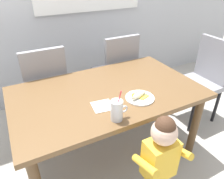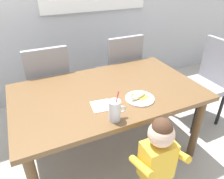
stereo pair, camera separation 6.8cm
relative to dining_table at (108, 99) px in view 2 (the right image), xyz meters
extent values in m
plane|color=#B7B2A8|center=(0.00, 0.00, -0.63)|extent=(24.00, 24.00, 0.00)
cube|color=brown|center=(0.00, 0.00, 0.06)|extent=(1.58, 0.94, 0.04)
cylinder|color=brown|center=(0.71, -0.39, -0.29)|extent=(0.07, 0.07, 0.67)
cylinder|color=brown|center=(-0.71, 0.39, -0.29)|extent=(0.07, 0.07, 0.67)
cylinder|color=brown|center=(0.71, 0.39, -0.29)|extent=(0.07, 0.07, 0.67)
cube|color=gray|center=(-0.40, 0.76, -0.18)|extent=(0.44, 0.44, 0.06)
cube|color=gray|center=(-0.40, 0.56, 0.09)|extent=(0.42, 0.05, 0.48)
cylinder|color=black|center=(-0.21, 0.95, -0.42)|extent=(0.04, 0.04, 0.42)
cylinder|color=black|center=(-0.59, 0.95, -0.42)|extent=(0.04, 0.04, 0.42)
cylinder|color=black|center=(-0.21, 0.57, -0.42)|extent=(0.04, 0.04, 0.42)
cylinder|color=black|center=(-0.59, 0.57, -0.42)|extent=(0.04, 0.04, 0.42)
cube|color=gray|center=(0.47, 0.76, -0.18)|extent=(0.44, 0.44, 0.06)
cube|color=gray|center=(0.47, 0.56, 0.09)|extent=(0.42, 0.05, 0.48)
cylinder|color=black|center=(0.66, 0.95, -0.42)|extent=(0.04, 0.04, 0.42)
cylinder|color=black|center=(0.28, 0.95, -0.42)|extent=(0.04, 0.04, 0.42)
cylinder|color=black|center=(0.66, 0.57, -0.42)|extent=(0.04, 0.04, 0.42)
cylinder|color=black|center=(0.28, 0.57, -0.42)|extent=(0.04, 0.04, 0.42)
cube|color=gray|center=(1.14, 0.03, -0.18)|extent=(0.44, 0.44, 0.06)
cube|color=gray|center=(1.34, 0.03, 0.09)|extent=(0.05, 0.42, 0.48)
cylinder|color=black|center=(0.95, 0.22, -0.42)|extent=(0.04, 0.04, 0.42)
cylinder|color=black|center=(0.95, -0.16, -0.42)|extent=(0.04, 0.04, 0.42)
cylinder|color=black|center=(1.33, 0.22, -0.42)|extent=(0.04, 0.04, 0.42)
cylinder|color=black|center=(1.33, -0.16, -0.42)|extent=(0.04, 0.04, 0.42)
cube|color=gold|center=(0.08, -0.65, -0.14)|extent=(0.22, 0.15, 0.30)
sphere|color=beige|center=(0.08, -0.65, 0.10)|extent=(0.17, 0.17, 0.17)
sphere|color=#472D1E|center=(0.08, -0.65, 0.15)|extent=(0.13, 0.13, 0.13)
cylinder|color=gold|center=(-0.06, -0.67, -0.11)|extent=(0.05, 0.24, 0.13)
cylinder|color=gold|center=(0.22, -0.67, -0.11)|extent=(0.05, 0.24, 0.13)
cylinder|color=silver|center=(-0.12, -0.38, 0.16)|extent=(0.08, 0.08, 0.15)
cylinder|color=#B2D184|center=(-0.12, -0.38, 0.13)|extent=(0.07, 0.07, 0.08)
torus|color=silver|center=(-0.06, -0.38, 0.15)|extent=(0.06, 0.01, 0.06)
cylinder|color=#E5333F|center=(-0.11, -0.38, 0.23)|extent=(0.01, 0.08, 0.21)
cylinder|color=white|center=(0.17, -0.23, 0.09)|extent=(0.23, 0.23, 0.01)
ellipsoid|color=#F4EAC6|center=(0.16, -0.23, 0.12)|extent=(0.18, 0.09, 0.04)
cube|color=yellow|center=(0.20, -0.25, 0.10)|extent=(0.10, 0.06, 0.01)
cube|color=yellow|center=(0.17, -0.18, 0.10)|extent=(0.10, 0.06, 0.01)
cylinder|color=yellow|center=(0.09, -0.25, 0.15)|extent=(0.03, 0.02, 0.03)
cube|color=white|center=(-0.14, -0.19, 0.09)|extent=(0.17, 0.17, 0.00)
camera|label=1|loc=(-0.68, -1.38, 1.00)|focal=33.87mm
camera|label=2|loc=(-0.61, -1.41, 1.00)|focal=33.87mm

